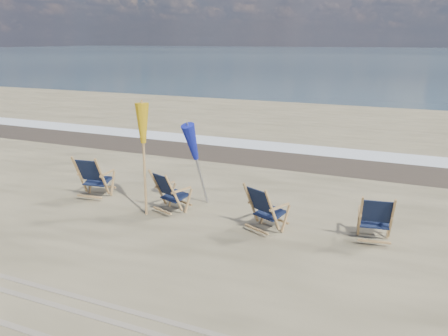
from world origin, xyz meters
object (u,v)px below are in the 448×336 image
Objects in this scene: beach_chair_2 at (272,213)px; umbrella_yellow at (142,130)px; beach_chair_1 at (174,195)px; umbrella_blue at (198,141)px; beach_chair_0 at (102,179)px; beach_chair_3 at (392,221)px.

beach_chair_2 is 3.25m from umbrella_yellow.
beach_chair_1 is 2.26m from beach_chair_2.
umbrella_blue is (0.92, 0.81, -0.34)m from umbrella_yellow.
beach_chair_0 is 2.09m from beach_chair_1.
beach_chair_3 is 0.41× the size of umbrella_yellow.
beach_chair_3 is at bearing 4.41° from umbrella_yellow.
umbrella_blue is at bearing -85.80° from beach_chair_1.
umbrella_blue is at bearing -173.54° from beach_chair_0.
umbrella_yellow reaches higher than umbrella_blue.
beach_chair_2 is 2.21m from beach_chair_3.
umbrella_yellow is at bearing 162.20° from beach_chair_0.
beach_chair_1 is at bearing -106.90° from umbrella_blue.
umbrella_yellow reaches higher than beach_chair_1.
umbrella_yellow is at bearing -3.60° from beach_chair_3.
beach_chair_0 reaches higher than beach_chair_1.
beach_chair_1 is 1.01× the size of beach_chair_3.
beach_chair_0 reaches higher than beach_chair_3.
umbrella_blue is at bearing -13.67° from beach_chair_3.
umbrella_yellow is (1.39, -0.28, 1.34)m from beach_chair_0.
umbrella_blue is (-4.17, 0.41, 1.05)m from beach_chair_3.
beach_chair_1 is 0.49× the size of umbrella_blue.
beach_chair_0 is at bearing 168.58° from umbrella_yellow.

